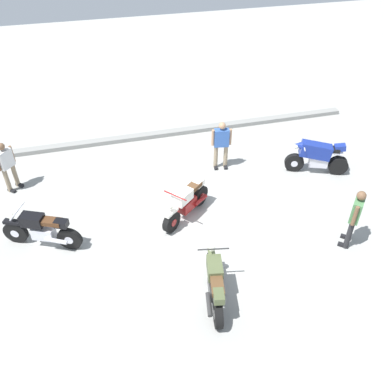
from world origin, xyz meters
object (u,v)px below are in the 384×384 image
(motorcycle_olive_vintage, at_px, (215,283))
(person_in_green_shirt, at_px, (355,215))
(motorcycle_black_cruiser, at_px, (41,230))
(person_in_white_shirt, at_px, (7,164))
(motorcycle_cream_vintage, at_px, (187,203))
(person_in_blue_shirt, at_px, (221,143))
(motorcycle_blue_sportbike, at_px, (317,156))

(motorcycle_olive_vintage, bearing_deg, person_in_green_shirt, -67.47)
(motorcycle_black_cruiser, bearing_deg, person_in_white_shirt, -46.77)
(motorcycle_black_cruiser, height_order, motorcycle_olive_vintage, motorcycle_black_cruiser)
(motorcycle_cream_vintage, relative_size, motorcycle_black_cruiser, 0.81)
(motorcycle_black_cruiser, xyz_separation_m, person_in_blue_shirt, (5.42, 2.22, 0.39))
(person_in_blue_shirt, bearing_deg, person_in_green_shirt, 35.81)
(person_in_green_shirt, bearing_deg, motorcycle_black_cruiser, 28.12)
(motorcycle_cream_vintage, height_order, motorcycle_olive_vintage, same)
(person_in_blue_shirt, bearing_deg, person_in_white_shirt, -85.55)
(person_in_blue_shirt, bearing_deg, motorcycle_black_cruiser, -58.83)
(person_in_white_shirt, bearing_deg, motorcycle_olive_vintage, -6.80)
(motorcycle_blue_sportbike, height_order, person_in_white_shirt, person_in_white_shirt)
(motorcycle_olive_vintage, height_order, person_in_green_shirt, person_in_green_shirt)
(motorcycle_cream_vintage, xyz_separation_m, person_in_green_shirt, (3.74, -2.07, 0.47))
(person_in_white_shirt, bearing_deg, person_in_blue_shirt, 38.11)
(motorcycle_cream_vintage, relative_size, person_in_white_shirt, 1.00)
(person_in_white_shirt, distance_m, person_in_blue_shirt, 6.38)
(motorcycle_cream_vintage, distance_m, person_in_blue_shirt, 2.67)
(motorcycle_black_cruiser, relative_size, person_in_white_shirt, 1.24)
(motorcycle_black_cruiser, distance_m, person_in_green_shirt, 7.77)
(motorcycle_black_cruiser, xyz_separation_m, person_in_green_shirt, (7.52, -1.91, 0.44))
(person_in_blue_shirt, xyz_separation_m, person_in_green_shirt, (2.10, -4.13, 0.05))
(motorcycle_cream_vintage, height_order, motorcycle_blue_sportbike, motorcycle_blue_sportbike)
(motorcycle_blue_sportbike, xyz_separation_m, person_in_green_shirt, (-0.71, -3.11, 0.36))
(motorcycle_black_cruiser, height_order, person_in_green_shirt, person_in_green_shirt)
(motorcycle_blue_sportbike, bearing_deg, person_in_white_shirt, 11.96)
(motorcycle_black_cruiser, xyz_separation_m, motorcycle_blue_sportbike, (8.23, 1.19, 0.07))
(motorcycle_olive_vintage, bearing_deg, person_in_blue_shirt, -8.37)
(person_in_white_shirt, bearing_deg, motorcycle_black_cruiser, -28.31)
(motorcycle_cream_vintage, xyz_separation_m, motorcycle_blue_sportbike, (4.45, 1.04, 0.11))
(motorcycle_black_cruiser, relative_size, motorcycle_olive_vintage, 1.01)
(person_in_white_shirt, bearing_deg, motorcycle_blue_sportbike, 33.15)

